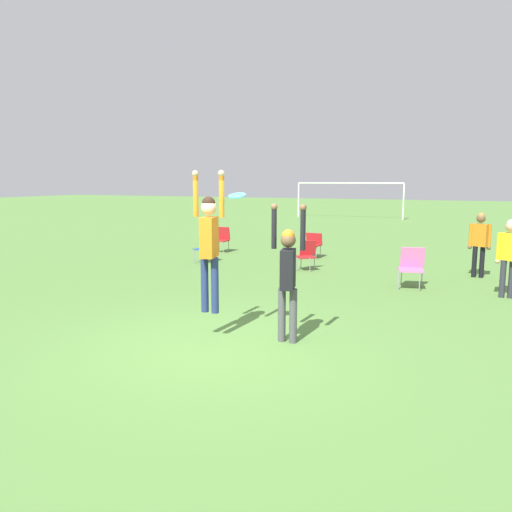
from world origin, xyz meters
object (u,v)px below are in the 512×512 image
(camping_chair_0, at_px, (313,243))
(camping_chair_2, at_px, (222,238))
(camping_chair_1, at_px, (412,265))
(person_spectator_far, at_px, (480,239))
(person_defending, at_px, (288,270))
(camping_chair_3, at_px, (307,253))
(camping_chair_4, at_px, (205,246))
(person_spectator_near, at_px, (509,251))
(person_jumping, at_px, (209,238))
(frisbee, at_px, (237,196))

(camping_chair_0, bearing_deg, camping_chair_2, 5.54)
(camping_chair_1, xyz_separation_m, person_spectator_far, (1.43, 2.03, 0.46))
(person_defending, bearing_deg, camping_chair_0, -178.30)
(person_defending, bearing_deg, camping_chair_3, -177.75)
(camping_chair_3, height_order, person_spectator_far, person_spectator_far)
(camping_chair_4, height_order, person_spectator_near, person_spectator_near)
(person_jumping, distance_m, camping_chair_0, 8.82)
(camping_chair_3, relative_size, person_spectator_near, 0.49)
(camping_chair_2, bearing_deg, camping_chair_0, -177.58)
(camping_chair_4, bearing_deg, camping_chair_0, -121.24)
(camping_chair_0, distance_m, person_spectator_near, 6.67)
(person_defending, relative_size, camping_chair_2, 2.46)
(camping_chair_1, bearing_deg, frisbee, 56.87)
(camping_chair_3, distance_m, camping_chair_4, 3.28)
(camping_chair_0, height_order, camping_chair_1, camping_chair_1)
(person_defending, xyz_separation_m, person_spectator_near, (3.26, 4.69, -0.14))
(frisbee, height_order, person_spectator_far, frisbee)
(person_defending, xyz_separation_m, camping_chair_4, (-5.01, 6.16, -0.65))
(person_jumping, distance_m, person_defending, 1.33)
(frisbee, distance_m, camping_chair_3, 6.71)
(person_defending, distance_m, frisbee, 1.37)
(frisbee, relative_size, person_spectator_near, 0.16)
(camping_chair_2, bearing_deg, person_spectator_far, 171.45)
(camping_chair_2, bearing_deg, frisbee, 120.29)
(camping_chair_1, distance_m, camping_chair_3, 3.24)
(camping_chair_0, relative_size, camping_chair_2, 0.90)
(camping_chair_0, bearing_deg, frisbee, 104.12)
(frisbee, xyz_separation_m, camping_chair_3, (-0.98, 6.39, -1.80))
(camping_chair_0, height_order, camping_chair_2, camping_chair_2)
(camping_chair_0, relative_size, person_spectator_near, 0.47)
(frisbee, height_order, person_spectator_near, frisbee)
(camping_chair_1, xyz_separation_m, camping_chair_3, (-2.98, 1.26, -0.07))
(person_defending, bearing_deg, camping_chair_2, -159.74)
(camping_chair_0, xyz_separation_m, person_spectator_far, (4.95, -1.47, 0.52))
(person_spectator_far, bearing_deg, person_defending, -86.24)
(person_defending, distance_m, camping_chair_2, 10.01)
(frisbee, bearing_deg, camping_chair_3, 98.70)
(camping_chair_3, bearing_deg, person_defending, 67.05)
(camping_chair_0, xyz_separation_m, camping_chair_1, (3.52, -3.50, 0.07))
(person_defending, distance_m, camping_chair_1, 5.09)
(camping_chair_0, distance_m, camping_chair_3, 2.30)
(person_spectator_far, bearing_deg, frisbee, -90.65)
(person_spectator_far, bearing_deg, person_jumping, -93.41)
(person_jumping, distance_m, camping_chair_4, 7.57)
(camping_chair_0, xyz_separation_m, person_spectator_near, (5.52, -3.70, 0.53))
(camping_chair_1, bearing_deg, person_spectator_near, 162.40)
(camping_chair_3, bearing_deg, camping_chair_4, -38.61)
(person_jumping, bearing_deg, person_spectator_near, -55.28)
(camping_chair_4, distance_m, person_spectator_far, 7.75)
(person_spectator_far, bearing_deg, person_spectator_near, -50.63)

